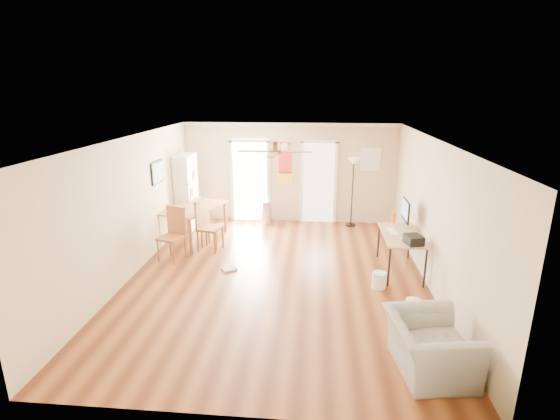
# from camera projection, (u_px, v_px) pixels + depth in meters

# --- Properties ---
(floor) EXTENTS (7.00, 7.00, 0.00)m
(floor) POSITION_uv_depth(u_px,v_px,m) (277.00, 277.00, 7.86)
(floor) COLOR brown
(floor) RESTS_ON ground
(ceiling) EXTENTS (5.50, 7.00, 0.00)m
(ceiling) POSITION_uv_depth(u_px,v_px,m) (277.00, 139.00, 7.12)
(ceiling) COLOR silver
(ceiling) RESTS_ON floor
(wall_back) EXTENTS (5.50, 0.04, 2.60)m
(wall_back) POSITION_uv_depth(u_px,v_px,m) (290.00, 173.00, 10.83)
(wall_back) COLOR beige
(wall_back) RESTS_ON floor
(wall_front) EXTENTS (5.50, 0.04, 2.60)m
(wall_front) POSITION_uv_depth(u_px,v_px,m) (244.00, 311.00, 4.15)
(wall_front) COLOR beige
(wall_front) RESTS_ON floor
(wall_left) EXTENTS (0.04, 7.00, 2.60)m
(wall_left) POSITION_uv_depth(u_px,v_px,m) (130.00, 208.00, 7.72)
(wall_left) COLOR beige
(wall_left) RESTS_ON floor
(wall_right) EXTENTS (0.04, 7.00, 2.60)m
(wall_right) POSITION_uv_depth(u_px,v_px,m) (433.00, 215.00, 7.26)
(wall_right) COLOR beige
(wall_right) RESTS_ON floor
(crown_molding) EXTENTS (5.50, 7.00, 0.08)m
(crown_molding) POSITION_uv_depth(u_px,v_px,m) (277.00, 141.00, 7.13)
(crown_molding) COLOR white
(crown_molding) RESTS_ON wall_back
(kitchen_doorway) EXTENTS (0.90, 0.10, 2.10)m
(kitchen_doorway) POSITION_uv_depth(u_px,v_px,m) (250.00, 182.00, 10.98)
(kitchen_doorway) COLOR white
(kitchen_doorway) RESTS_ON wall_back
(bathroom_doorway) EXTENTS (0.80, 0.10, 2.10)m
(bathroom_doorway) POSITION_uv_depth(u_px,v_px,m) (318.00, 183.00, 10.83)
(bathroom_doorway) COLOR white
(bathroom_doorway) RESTS_ON wall_back
(wall_decal) EXTENTS (0.46, 0.03, 1.10)m
(wall_decal) POSITION_uv_depth(u_px,v_px,m) (285.00, 164.00, 10.76)
(wall_decal) COLOR red
(wall_decal) RESTS_ON wall_back
(ac_grille) EXTENTS (0.50, 0.04, 0.60)m
(ac_grille) POSITION_uv_depth(u_px,v_px,m) (370.00, 159.00, 10.52)
(ac_grille) COLOR white
(ac_grille) RESTS_ON wall_back
(framed_poster) EXTENTS (0.04, 0.66, 0.48)m
(framed_poster) POSITION_uv_depth(u_px,v_px,m) (158.00, 172.00, 8.95)
(framed_poster) COLOR black
(framed_poster) RESTS_ON wall_left
(ceiling_fan) EXTENTS (1.24, 1.24, 0.20)m
(ceiling_fan) POSITION_uv_depth(u_px,v_px,m) (275.00, 151.00, 6.88)
(ceiling_fan) COLOR #593819
(ceiling_fan) RESTS_ON ceiling
(bookshelf) EXTENTS (0.63, 0.92, 1.88)m
(bookshelf) POSITION_uv_depth(u_px,v_px,m) (187.00, 192.00, 10.40)
(bookshelf) COLOR silver
(bookshelf) RESTS_ON floor
(dining_table) EXTENTS (1.40, 1.81, 0.80)m
(dining_table) POSITION_uv_depth(u_px,v_px,m) (194.00, 223.00, 9.72)
(dining_table) COLOR #AD6737
(dining_table) RESTS_ON floor
(dining_chair_right_a) EXTENTS (0.49, 0.49, 1.00)m
(dining_chair_right_a) POSITION_uv_depth(u_px,v_px,m) (212.00, 225.00, 9.24)
(dining_chair_right_a) COLOR #AB7837
(dining_chair_right_a) RESTS_ON floor
(dining_chair_right_b) EXTENTS (0.55, 0.55, 1.11)m
(dining_chair_right_b) POSITION_uv_depth(u_px,v_px,m) (210.00, 225.00, 9.05)
(dining_chair_right_b) COLOR olive
(dining_chair_right_b) RESTS_ON floor
(dining_chair_near) EXTENTS (0.57, 0.57, 1.09)m
(dining_chair_near) POSITION_uv_depth(u_px,v_px,m) (171.00, 235.00, 8.51)
(dining_chair_near) COLOR #A35C34
(dining_chair_near) RESTS_ON floor
(trash_can) EXTENTS (0.29, 0.29, 0.62)m
(trash_can) POSITION_uv_depth(u_px,v_px,m) (266.00, 212.00, 10.87)
(trash_can) COLOR silver
(trash_can) RESTS_ON floor
(torchiere_lamp) EXTENTS (0.42, 0.42, 1.78)m
(torchiere_lamp) POSITION_uv_depth(u_px,v_px,m) (352.00, 192.00, 10.55)
(torchiere_lamp) COLOR black
(torchiere_lamp) RESTS_ON floor
(computer_desk) EXTENTS (0.71, 1.42, 0.76)m
(computer_desk) POSITION_uv_depth(u_px,v_px,m) (400.00, 253.00, 8.02)
(computer_desk) COLOR tan
(computer_desk) RESTS_ON floor
(imac) EXTENTS (0.26, 0.61, 0.57)m
(imac) POSITION_uv_depth(u_px,v_px,m) (405.00, 214.00, 8.21)
(imac) COLOR black
(imac) RESTS_ON computer_desk
(keyboard) EXTENTS (0.18, 0.40, 0.01)m
(keyboard) POSITION_uv_depth(u_px,v_px,m) (393.00, 231.00, 8.04)
(keyboard) COLOR white
(keyboard) RESTS_ON computer_desk
(printer) EXTENTS (0.34, 0.38, 0.16)m
(printer) POSITION_uv_depth(u_px,v_px,m) (414.00, 240.00, 7.39)
(printer) COLOR black
(printer) RESTS_ON computer_desk
(orange_bottle) EXTENTS (0.08, 0.08, 0.23)m
(orange_bottle) POSITION_uv_depth(u_px,v_px,m) (394.00, 218.00, 8.52)
(orange_bottle) COLOR orange
(orange_bottle) RESTS_ON computer_desk
(wastebasket_a) EXTENTS (0.28, 0.28, 0.29)m
(wastebasket_a) POSITION_uv_depth(u_px,v_px,m) (379.00, 280.00, 7.41)
(wastebasket_a) COLOR white
(wastebasket_a) RESTS_ON floor
(wastebasket_b) EXTENTS (0.29, 0.29, 0.28)m
(wastebasket_b) POSITION_uv_depth(u_px,v_px,m) (413.00, 308.00, 6.49)
(wastebasket_b) COLOR white
(wastebasket_b) RESTS_ON floor
(floor_cloth) EXTENTS (0.34, 0.32, 0.04)m
(floor_cloth) POSITION_uv_depth(u_px,v_px,m) (229.00, 269.00, 8.16)
(floor_cloth) COLOR #A09F9B
(floor_cloth) RESTS_ON floor
(armchair) EXTENTS (1.09, 1.20, 0.70)m
(armchair) POSITION_uv_depth(u_px,v_px,m) (430.00, 347.00, 5.16)
(armchair) COLOR #999A95
(armchair) RESTS_ON floor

